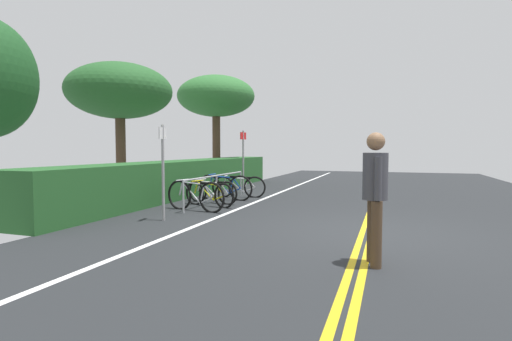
# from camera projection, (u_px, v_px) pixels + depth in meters

# --- Properties ---
(ground_plane) EXTENTS (38.80, 10.98, 0.05)m
(ground_plane) POSITION_uv_depth(u_px,v_px,m) (367.00, 234.00, 7.04)
(ground_plane) COLOR #232628
(centre_line_yellow_inner) EXTENTS (34.92, 0.10, 0.00)m
(centre_line_yellow_inner) POSITION_uv_depth(u_px,v_px,m) (372.00, 233.00, 7.01)
(centre_line_yellow_inner) COLOR gold
(centre_line_yellow_inner) RESTS_ON ground_plane
(centre_line_yellow_outer) EXTENTS (34.92, 0.10, 0.00)m
(centre_line_yellow_outer) POSITION_uv_depth(u_px,v_px,m) (362.00, 232.00, 7.07)
(centre_line_yellow_outer) COLOR gold
(centre_line_yellow_outer) RESTS_ON ground_plane
(bike_lane_stripe_white) EXTENTS (34.92, 0.12, 0.00)m
(bike_lane_stripe_white) POSITION_uv_depth(u_px,v_px,m) (206.00, 222.00, 8.10)
(bike_lane_stripe_white) COLOR white
(bike_lane_stripe_white) RESTS_ON ground_plane
(bike_rack) EXTENTS (3.76, 0.05, 0.79)m
(bike_rack) POSITION_uv_depth(u_px,v_px,m) (217.00, 182.00, 10.86)
(bike_rack) COLOR #9EA0A5
(bike_rack) RESTS_ON ground_plane
(bicycle_0) EXTENTS (0.51, 1.75, 0.78)m
(bicycle_0) POSITION_uv_depth(u_px,v_px,m) (195.00, 196.00, 9.52)
(bicycle_0) COLOR black
(bicycle_0) RESTS_ON ground_plane
(bicycle_1) EXTENTS (0.63, 1.66, 0.69)m
(bicycle_1) POSITION_uv_depth(u_px,v_px,m) (209.00, 194.00, 10.29)
(bicycle_1) COLOR black
(bicycle_1) RESTS_ON ground_plane
(bicycle_2) EXTENTS (0.56, 1.69, 0.69)m
(bicycle_2) POSITION_uv_depth(u_px,v_px,m) (212.00, 192.00, 10.88)
(bicycle_2) COLOR black
(bicycle_2) RESTS_ON ground_plane
(bicycle_3) EXTENTS (0.46, 1.80, 0.79)m
(bicycle_3) POSITION_uv_depth(u_px,v_px,m) (225.00, 187.00, 11.57)
(bicycle_3) COLOR black
(bicycle_3) RESTS_ON ground_plane
(bicycle_4) EXTENTS (0.50, 1.69, 0.71)m
(bicycle_4) POSITION_uv_depth(u_px,v_px,m) (239.00, 187.00, 12.14)
(bicycle_4) COLOR black
(bicycle_4) RESTS_ON ground_plane
(pedestrian) EXTENTS (0.48, 0.32, 1.73)m
(pedestrian) POSITION_uv_depth(u_px,v_px,m) (375.00, 189.00, 5.04)
(pedestrian) COLOR #4C3826
(pedestrian) RESTS_ON ground_plane
(sign_post_near) EXTENTS (0.36, 0.09, 2.02)m
(sign_post_near) POSITION_uv_depth(u_px,v_px,m) (163.00, 163.00, 8.17)
(sign_post_near) COLOR gray
(sign_post_near) RESTS_ON ground_plane
(sign_post_far) EXTENTS (0.36, 0.09, 2.14)m
(sign_post_far) POSITION_uv_depth(u_px,v_px,m) (243.00, 155.00, 13.28)
(sign_post_far) COLOR gray
(sign_post_far) RESTS_ON ground_plane
(hedge_backdrop) EXTENTS (12.71, 1.28, 1.13)m
(hedge_backdrop) POSITION_uv_depth(u_px,v_px,m) (185.00, 177.00, 12.88)
(hedge_backdrop) COLOR #235626
(hedge_backdrop) RESTS_ON ground_plane
(tree_mid) EXTENTS (3.46, 3.46, 4.35)m
(tree_mid) POSITION_uv_depth(u_px,v_px,m) (120.00, 92.00, 12.92)
(tree_mid) COLOR #473323
(tree_mid) RESTS_ON ground_plane
(tree_far_right) EXTENTS (3.44, 3.44, 4.76)m
(tree_far_right) POSITION_uv_depth(u_px,v_px,m) (216.00, 97.00, 17.28)
(tree_far_right) COLOR #473323
(tree_far_right) RESTS_ON ground_plane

